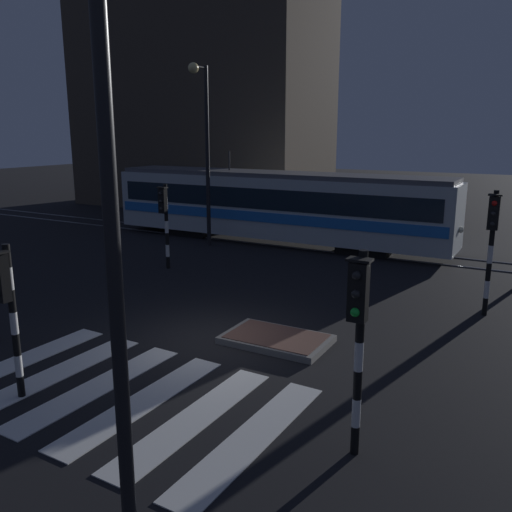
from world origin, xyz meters
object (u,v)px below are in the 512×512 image
traffic_light_corner_far_left (165,214)px  street_lamp_trackside_left (204,135)px  tram (275,205)px  traffic_light_kerb_mid_left (7,300)px  traffic_light_corner_far_right (492,235)px  street_lamp_near_kerb (91,162)px  traffic_light_corner_near_right (358,325)px

traffic_light_corner_far_left → street_lamp_trackside_left: bearing=103.5°
traffic_light_corner_far_left → tram: bearing=78.7°
street_lamp_trackside_left → tram: size_ratio=0.48×
traffic_light_kerb_mid_left → street_lamp_trackside_left: street_lamp_trackside_left is taller
traffic_light_corner_far_right → street_lamp_near_kerb: (-2.82, -11.61, 2.44)m
street_lamp_near_kerb → street_lamp_trackside_left: bearing=120.8°
traffic_light_corner_near_right → street_lamp_near_kerb: 4.63m
traffic_light_corner_far_right → street_lamp_near_kerb: street_lamp_near_kerb is taller
traffic_light_kerb_mid_left → street_lamp_near_kerb: street_lamp_near_kerb is taller
traffic_light_corner_near_right → traffic_light_kerb_mid_left: 6.46m
traffic_light_corner_far_right → traffic_light_corner_far_left: bearing=-179.5°
street_lamp_near_kerb → tram: 19.50m
traffic_light_corner_far_left → street_lamp_trackside_left: 5.07m
tram → traffic_light_kerb_mid_left: bearing=-81.0°
street_lamp_trackside_left → traffic_light_corner_far_right: bearing=-18.3°
tram → street_lamp_trackside_left: bearing=-134.4°
traffic_light_corner_far_left → traffic_light_corner_far_right: size_ratio=0.90×
street_lamp_trackside_left → street_lamp_near_kerb: bearing=-59.2°
traffic_light_corner_near_right → tram: (-8.84, 14.52, -0.47)m
traffic_light_corner_far_left → street_lamp_trackside_left: (-0.98, 4.11, 2.80)m
traffic_light_corner_far_left → traffic_light_corner_far_right: 11.14m
traffic_light_corner_far_left → tram: 6.56m
traffic_light_kerb_mid_left → tram: bearing=99.0°
tram → street_lamp_near_kerb: bearing=-68.6°
traffic_light_kerb_mid_left → traffic_light_corner_far_right: size_ratio=0.87×
street_lamp_near_kerb → street_lamp_trackside_left: size_ratio=0.97×
traffic_light_corner_near_right → tram: bearing=121.3°
traffic_light_corner_near_right → traffic_light_kerb_mid_left: bearing=-167.9°
traffic_light_corner_near_right → tram: tram is taller
traffic_light_corner_far_right → tram: bearing=147.3°
traffic_light_corner_far_left → tram: tram is taller
traffic_light_corner_far_left → street_lamp_near_kerb: (8.32, -11.51, 2.67)m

